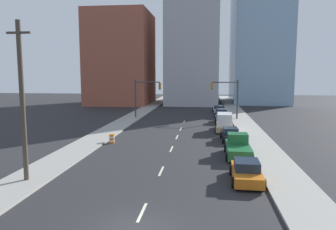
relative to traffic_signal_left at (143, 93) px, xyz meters
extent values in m
plane|color=#262628|center=(6.91, -37.64, -4.06)|extent=(200.00, 200.00, 0.00)
cube|color=gray|center=(-1.85, 7.46, -3.97)|extent=(3.24, 90.21, 0.18)
cube|color=gray|center=(15.68, 7.46, -3.97)|extent=(3.24, 90.21, 0.18)
cube|color=beige|center=(6.91, -35.64, -4.05)|extent=(0.16, 2.40, 0.01)
cube|color=beige|center=(6.91, -28.28, -4.05)|extent=(0.16, 2.40, 0.01)
cube|color=beige|center=(6.91, -21.07, -4.05)|extent=(0.16, 2.40, 0.01)
cube|color=beige|center=(6.91, -15.05, -4.05)|extent=(0.16, 2.40, 0.01)
cube|color=beige|center=(6.91, -9.53, -4.05)|extent=(0.16, 2.40, 0.01)
cube|color=beige|center=(6.91, -2.77, -4.05)|extent=(0.16, 2.40, 0.01)
cube|color=#9E513D|center=(-10.03, 25.01, 6.64)|extent=(14.00, 16.00, 21.39)
cube|color=#A8A8AD|center=(6.78, 29.01, 9.59)|extent=(12.00, 20.00, 27.30)
cube|color=#8CADC6|center=(22.92, 33.01, 16.37)|extent=(13.00, 20.00, 40.85)
cylinder|color=#38383D|center=(-1.20, 0.00, -0.92)|extent=(0.24, 0.24, 6.27)
cylinder|color=#38383D|center=(0.80, 0.00, 1.81)|extent=(3.99, 0.16, 0.16)
cube|color=#B79319|center=(2.79, 0.00, 1.18)|extent=(0.34, 0.32, 1.10)
cylinder|color=red|center=(2.79, -0.17, 1.52)|extent=(0.22, 0.04, 0.22)
cylinder|color=#593F0C|center=(2.79, -0.17, 1.18)|extent=(0.22, 0.04, 0.22)
cylinder|color=#0C3F14|center=(2.79, -0.17, 0.84)|extent=(0.22, 0.04, 0.22)
cylinder|color=#38383D|center=(15.00, 0.00, -0.92)|extent=(0.24, 0.24, 6.27)
cylinder|color=#38383D|center=(13.01, 0.00, 1.81)|extent=(3.99, 0.16, 0.16)
cube|color=#B79319|center=(11.02, 0.00, 1.18)|extent=(0.34, 0.32, 1.10)
cylinder|color=red|center=(11.02, -0.17, 1.52)|extent=(0.22, 0.04, 0.22)
cylinder|color=#593F0C|center=(11.02, -0.17, 1.18)|extent=(0.22, 0.04, 0.22)
cylinder|color=#0C3F14|center=(11.02, -0.17, 0.84)|extent=(0.22, 0.04, 0.22)
cylinder|color=#473D33|center=(-1.71, -31.81, 1.25)|extent=(0.32, 0.32, 10.61)
cube|color=#473D33|center=(-1.71, -31.81, 5.76)|extent=(1.60, 0.14, 0.14)
cylinder|color=orange|center=(0.44, -19.16, -3.96)|extent=(0.56, 0.56, 0.19)
cylinder|color=white|center=(0.44, -19.16, -3.77)|extent=(0.56, 0.56, 0.19)
cylinder|color=orange|center=(0.44, -19.16, -3.58)|extent=(0.56, 0.56, 0.19)
cylinder|color=white|center=(0.44, -19.16, -3.39)|extent=(0.56, 0.56, 0.19)
cylinder|color=orange|center=(0.44, -19.16, -3.20)|extent=(0.56, 0.56, 0.19)
cube|color=orange|center=(12.95, -29.92, -3.55)|extent=(1.95, 4.53, 0.66)
cube|color=#1E2838|center=(12.95, -29.92, -2.91)|extent=(1.67, 2.06, 0.61)
cylinder|color=black|center=(12.03, -28.51, -3.72)|extent=(0.24, 0.67, 0.67)
cylinder|color=black|center=(13.94, -28.56, -3.72)|extent=(0.24, 0.67, 0.67)
cylinder|color=black|center=(11.96, -31.29, -3.72)|extent=(0.24, 0.67, 0.67)
cylinder|color=black|center=(13.87, -31.33, -3.72)|extent=(0.24, 0.67, 0.67)
cube|color=#1E6033|center=(13.01, -23.28, -3.43)|extent=(2.06, 5.24, 0.88)
cube|color=#1E6033|center=(13.02, -22.50, -2.56)|extent=(1.78, 1.59, 0.87)
cylinder|color=black|center=(12.01, -21.65, -3.72)|extent=(0.23, 0.68, 0.68)
cylinder|color=black|center=(14.07, -21.68, -3.72)|extent=(0.23, 0.68, 0.68)
cylinder|color=black|center=(11.96, -24.88, -3.72)|extent=(0.23, 0.68, 0.68)
cylinder|color=black|center=(14.02, -24.91, -3.72)|extent=(0.23, 0.68, 0.68)
cube|color=black|center=(12.83, -16.36, -3.55)|extent=(1.87, 4.60, 0.66)
cube|color=#1E2838|center=(12.83, -16.36, -2.92)|extent=(1.58, 2.10, 0.60)
cylinder|color=black|center=(11.89, -14.98, -3.74)|extent=(0.24, 0.64, 0.63)
cylinder|color=black|center=(13.68, -14.92, -3.74)|extent=(0.24, 0.64, 0.63)
cylinder|color=black|center=(11.99, -17.80, -3.74)|extent=(0.24, 0.64, 0.63)
cylinder|color=black|center=(13.77, -17.74, -3.74)|extent=(0.24, 0.64, 0.63)
cube|color=tan|center=(12.53, -10.16, -3.57)|extent=(2.31, 5.69, 0.61)
cube|color=silver|center=(12.51, -10.44, -2.53)|extent=(1.96, 3.55, 1.47)
cylinder|color=black|center=(11.56, -8.38, -3.74)|extent=(0.25, 0.65, 0.64)
cylinder|color=black|center=(13.66, -8.48, -3.74)|extent=(0.25, 0.65, 0.64)
cylinder|color=black|center=(11.39, -11.84, -3.74)|extent=(0.25, 0.65, 0.64)
cylinder|color=black|center=(13.49, -11.95, -3.74)|extent=(0.25, 0.65, 0.64)
cube|color=slate|center=(12.57, -3.29, -3.52)|extent=(1.89, 4.63, 0.69)
cube|color=#1E2838|center=(12.57, -3.29, -2.86)|extent=(1.65, 2.09, 0.64)
cylinder|color=black|center=(11.60, -1.87, -3.71)|extent=(0.23, 0.69, 0.69)
cylinder|color=black|center=(13.52, -1.86, -3.71)|extent=(0.23, 0.69, 0.69)
cylinder|color=black|center=(11.63, -4.73, -3.71)|extent=(0.23, 0.69, 0.69)
cylinder|color=black|center=(13.54, -4.71, -3.71)|extent=(0.23, 0.69, 0.69)
cube|color=navy|center=(12.66, 2.54, -3.55)|extent=(1.81, 4.64, 0.68)
cube|color=#1E2838|center=(12.66, 2.54, -2.91)|extent=(1.59, 2.09, 0.61)
cylinder|color=black|center=(11.72, 3.98, -3.76)|extent=(0.22, 0.60, 0.60)
cylinder|color=black|center=(13.59, 3.98, -3.76)|extent=(0.22, 0.60, 0.60)
cylinder|color=black|center=(11.72, 1.10, -3.76)|extent=(0.22, 0.60, 0.60)
cylinder|color=black|center=(13.59, 1.10, -3.76)|extent=(0.22, 0.60, 0.60)
cube|color=#B2B2BC|center=(12.42, 8.77, -3.57)|extent=(1.79, 4.76, 0.60)
cube|color=#1E2838|center=(12.42, 8.77, -2.99)|extent=(1.57, 2.14, 0.57)
cylinder|color=black|center=(11.50, 10.24, -3.72)|extent=(0.22, 0.68, 0.68)
cylinder|color=black|center=(13.33, 10.25, -3.72)|extent=(0.22, 0.68, 0.68)
cylinder|color=black|center=(11.51, 7.29, -3.72)|extent=(0.22, 0.68, 0.68)
cylinder|color=black|center=(13.35, 7.30, -3.72)|extent=(0.22, 0.68, 0.68)
camera|label=1|loc=(10.18, -51.78, 3.19)|focal=35.00mm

